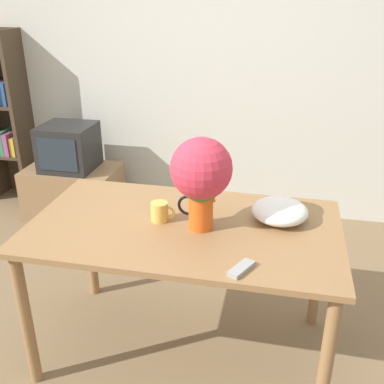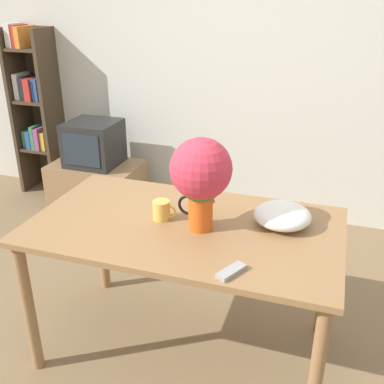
{
  "view_description": "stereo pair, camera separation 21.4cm",
  "coord_description": "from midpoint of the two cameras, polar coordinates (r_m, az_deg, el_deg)",
  "views": [
    {
      "loc": [
        0.61,
        -1.75,
        1.86
      ],
      "look_at": [
        0.2,
        0.16,
        0.99
      ],
      "focal_mm": 42.0,
      "sensor_mm": 36.0,
      "label": 1
    },
    {
      "loc": [
        0.81,
        -1.69,
        1.86
      ],
      "look_at": [
        0.2,
        0.16,
        0.99
      ],
      "focal_mm": 42.0,
      "sensor_mm": 36.0,
      "label": 2
    }
  ],
  "objects": [
    {
      "name": "table",
      "position": [
        2.29,
        -3.68,
        -6.38
      ],
      "size": [
        1.54,
        0.88,
        0.8
      ],
      "color": "olive",
      "rests_on": "ground_plane"
    },
    {
      "name": "ground_plane",
      "position": [
        2.63,
        -7.84,
        -21.19
      ],
      "size": [
        12.0,
        12.0,
        0.0
      ],
      "primitive_type": "plane",
      "color": "#7F6647"
    },
    {
      "name": "tv_stand",
      "position": [
        4.16,
        -16.18,
        -0.01
      ],
      "size": [
        0.79,
        0.51,
        0.45
      ],
      "color": "#8E6B47",
      "rests_on": "ground_plane"
    },
    {
      "name": "tv_set",
      "position": [
        4.01,
        -16.89,
        5.46
      ],
      "size": [
        0.43,
        0.42,
        0.38
      ],
      "color": "black",
      "rests_on": "tv_stand"
    },
    {
      "name": "white_bowl",
      "position": [
        2.28,
        8.46,
        -2.46
      ],
      "size": [
        0.28,
        0.28,
        0.11
      ],
      "color": "white",
      "rests_on": "table"
    },
    {
      "name": "coffee_mug",
      "position": [
        2.27,
        -6.77,
        -2.56
      ],
      "size": [
        0.12,
        0.09,
        0.1
      ],
      "color": "gold",
      "rests_on": "table"
    },
    {
      "name": "remote_control",
      "position": [
        1.89,
        3.03,
        -9.79
      ],
      "size": [
        0.11,
        0.15,
        0.02
      ],
      "color": "#999999",
      "rests_on": "table"
    },
    {
      "name": "bookshelf",
      "position": [
        4.59,
        -24.07,
        9.48
      ],
      "size": [
        0.4,
        0.32,
        1.6
      ],
      "color": "#423323",
      "rests_on": "ground_plane"
    },
    {
      "name": "flower_vase",
      "position": [
        2.09,
        -1.76,
        2.16
      ],
      "size": [
        0.29,
        0.29,
        0.46
      ],
      "color": "#E05619",
      "rests_on": "table"
    },
    {
      "name": "wall_back",
      "position": [
        3.88,
        1.45,
        15.81
      ],
      "size": [
        8.0,
        0.05,
        2.6
      ],
      "color": "silver",
      "rests_on": "ground_plane"
    }
  ]
}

